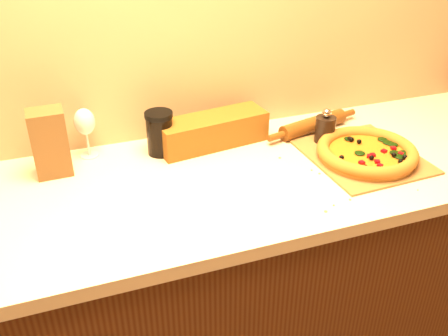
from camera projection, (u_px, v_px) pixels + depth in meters
cabinet at (197, 300)px, 1.69m from camera, size 2.80×0.65×0.86m
countertop at (193, 188)px, 1.47m from camera, size 2.84×0.68×0.04m
pizza_peel at (359, 154)px, 1.60m from camera, size 0.35×0.50×0.01m
pizza at (367, 152)px, 1.56m from camera, size 0.31×0.31×0.04m
pepper_grinder at (325, 129)px, 1.65m from camera, size 0.07×0.07×0.13m
rolling_pin at (313, 125)px, 1.74m from camera, size 0.39×0.12×0.05m
bread_bag at (212, 131)px, 1.64m from camera, size 0.38×0.17×0.10m
wine_glass at (85, 123)px, 1.54m from camera, size 0.07×0.07×0.16m
paper_bag at (50, 143)px, 1.45m from camera, size 0.10×0.08×0.20m
dark_jar at (160, 133)px, 1.58m from camera, size 0.09×0.09×0.14m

